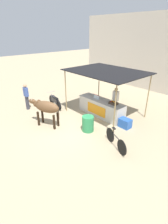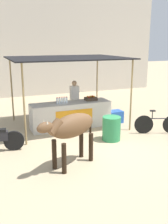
# 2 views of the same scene
# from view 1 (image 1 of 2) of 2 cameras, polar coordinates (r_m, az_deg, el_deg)

# --- Properties ---
(ground_plane) EXTENTS (60.00, 60.00, 0.00)m
(ground_plane) POSITION_cam_1_polar(r_m,az_deg,el_deg) (9.21, -4.02, -5.03)
(ground_plane) COLOR tan
(building_wall_far) EXTENTS (16.00, 0.50, 5.90)m
(building_wall_far) POSITION_cam_1_polar(r_m,az_deg,el_deg) (15.21, 24.50, 16.76)
(building_wall_far) COLOR beige
(building_wall_far) RESTS_ON ground
(stall_counter) EXTENTS (3.00, 0.82, 0.96)m
(stall_counter) POSITION_cam_1_polar(r_m,az_deg,el_deg) (10.32, 5.57, 1.38)
(stall_counter) COLOR beige
(stall_counter) RESTS_ON ground
(stall_awning) EXTENTS (4.20, 3.20, 2.59)m
(stall_awning) POSITION_cam_1_polar(r_m,az_deg,el_deg) (9.90, 7.30, 12.56)
(stall_awning) COLOR black
(stall_awning) RESTS_ON ground
(water_bottle_row) EXTENTS (0.43, 0.07, 0.25)m
(water_bottle_row) POSITION_cam_1_polar(r_m,az_deg,el_deg) (10.28, 4.11, 4.94)
(water_bottle_row) COLOR silver
(water_bottle_row) RESTS_ON stall_counter
(fruit_crate) EXTENTS (0.44, 0.32, 0.18)m
(fruit_crate) POSITION_cam_1_polar(r_m,az_deg,el_deg) (9.64, 9.56, 2.94)
(fruit_crate) COLOR #3F3326
(fruit_crate) RESTS_ON stall_counter
(vendor_behind_counter) EXTENTS (0.34, 0.22, 1.65)m
(vendor_behind_counter) POSITION_cam_1_polar(r_m,az_deg,el_deg) (10.46, 10.20, 3.61)
(vendor_behind_counter) COLOR #383842
(vendor_behind_counter) RESTS_ON ground
(cooler_box) EXTENTS (0.60, 0.44, 0.48)m
(cooler_box) POSITION_cam_1_polar(r_m,az_deg,el_deg) (9.34, 13.26, -3.55)
(cooler_box) COLOR blue
(cooler_box) RESTS_ON ground
(water_barrel) EXTENTS (0.60, 0.60, 0.79)m
(water_barrel) POSITION_cam_1_polar(r_m,az_deg,el_deg) (8.73, 1.29, -3.81)
(water_barrel) COLOR #2D8C51
(water_barrel) RESTS_ON ground
(cow) EXTENTS (1.81, 1.09, 1.44)m
(cow) POSITION_cam_1_polar(r_m,az_deg,el_deg) (9.14, -12.30, 1.45)
(cow) COLOR brown
(cow) RESTS_ON ground
(motorcycle_parked) EXTENTS (1.79, 0.56, 0.90)m
(motorcycle_parked) POSITION_cam_1_polar(r_m,az_deg,el_deg) (11.64, -9.54, 3.71)
(motorcycle_parked) COLOR black
(motorcycle_parked) RESTS_ON ground
(bicycle_leaning) EXTENTS (1.56, 0.64, 0.85)m
(bicycle_leaning) POSITION_cam_1_polar(r_m,az_deg,el_deg) (7.69, 10.27, -9.11)
(bicycle_leaning) COLOR black
(bicycle_leaning) RESTS_ON ground
(passerby_on_street) EXTENTS (0.34, 0.22, 1.65)m
(passerby_on_street) POSITION_cam_1_polar(r_m,az_deg,el_deg) (11.54, -18.28, 4.80)
(passerby_on_street) COLOR #383842
(passerby_on_street) RESTS_ON ground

